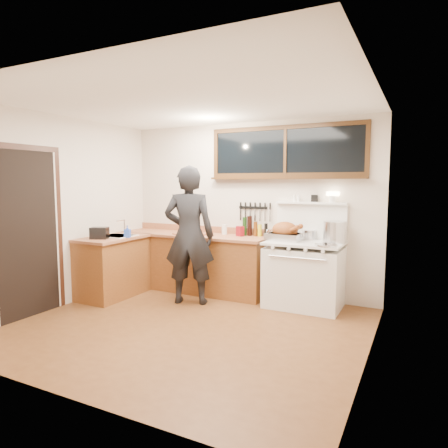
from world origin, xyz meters
The scene contains 20 objects.
ground_plane centered at (0.00, 0.00, -0.01)m, with size 4.00×3.50×0.02m, color #573117.
room_shell centered at (0.00, 0.00, 1.65)m, with size 4.10×3.60×2.65m.
counter_back centered at (-0.80, 1.45, 0.45)m, with size 2.44×0.64×1.00m.
counter_left centered at (-1.70, 0.62, 0.45)m, with size 0.64×1.09×0.90m.
sink_unit centered at (-1.68, 0.70, 0.85)m, with size 0.50×0.45×0.37m.
vintage_stove centered at (1.00, 1.41, 0.47)m, with size 1.02×0.74×1.58m.
back_window centered at (0.60, 1.72, 2.06)m, with size 2.32×0.13×0.77m.
left_doorway centered at (-1.99, -0.55, 1.09)m, with size 0.02×1.04×2.17m.
knife_strip centered at (0.12, 1.73, 1.31)m, with size 0.52×0.03×0.28m.
man centered at (-0.49, 0.84, 0.97)m, with size 0.82×0.67×1.93m.
soap_bottle centered at (-1.43, 0.65, 0.99)m, with size 0.10×0.10×0.18m.
toaster centered at (-1.70, 0.37, 0.98)m, with size 0.29×0.25×0.17m.
cutting_board centered at (-0.78, 1.33, 0.95)m, with size 0.50×0.42×0.14m.
roast_turkey centered at (0.72, 1.43, 1.00)m, with size 0.52×0.40×0.26m.
stockpot centered at (1.37, 1.53, 1.04)m, with size 0.32×0.32×0.28m.
saucepan centered at (1.00, 1.66, 0.97)m, with size 0.23×0.31×0.13m.
pot_lid centered at (1.34, 1.17, 0.91)m, with size 0.37×0.37×0.04m.
coffee_tin centered at (-0.02, 1.52, 0.98)m, with size 0.13×0.12×0.15m.
pitcher centered at (-0.32, 1.61, 0.98)m, with size 0.09×0.09×0.15m.
bottle_cluster centered at (0.14, 1.63, 1.03)m, with size 0.40×0.07×0.30m.
Camera 1 is at (2.42, -3.88, 1.71)m, focal length 32.00 mm.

